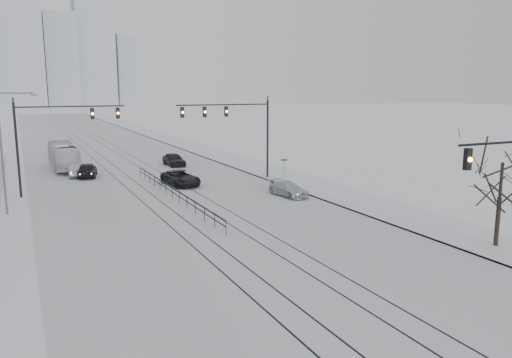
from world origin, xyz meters
name	(u,v)px	position (x,y,z in m)	size (l,w,h in m)	color
road	(111,156)	(0.00, 60.00, 0.01)	(22.00, 260.00, 0.02)	silver
sidewalk_east	(204,150)	(13.50, 60.00, 0.08)	(5.00, 260.00, 0.16)	silver
curb	(188,151)	(11.05, 60.00, 0.06)	(0.10, 260.00, 0.12)	gray
tram_rails	(145,179)	(0.00, 40.00, 0.02)	(5.30, 180.00, 0.01)	black
skyline	(46,46)	(5.02, 273.63, 30.65)	(96.00, 48.00, 72.00)	#A4AAB4
traffic_mast_ne	(237,123)	(8.15, 34.99, 5.76)	(9.60, 0.37, 8.00)	black
traffic_mast_nw	(54,131)	(-8.52, 36.00, 5.57)	(9.10, 0.37, 8.00)	black
street_light_west	(6,144)	(-12.20, 30.00, 5.21)	(2.73, 0.25, 9.00)	#595B60
bare_tree	(502,172)	(13.20, 9.00, 4.49)	(4.40, 4.40, 6.10)	black
median_fence	(172,192)	(0.00, 30.00, 0.53)	(0.06, 24.00, 1.00)	black
street_sign	(284,167)	(11.80, 32.00, 1.61)	(0.70, 0.06, 2.40)	#595B60
sedan_sb_inner	(87,170)	(-5.11, 43.84, 0.77)	(1.81, 4.50, 1.53)	black
sedan_sb_outer	(76,170)	(-6.10, 44.91, 0.72)	(1.52, 4.37, 1.44)	#96999D
sedan_nb_front	(181,178)	(2.35, 35.27, 0.71)	(2.37, 5.13, 1.43)	black
sedan_nb_right	(288,189)	(9.25, 26.58, 0.61)	(1.71, 4.21, 1.22)	#B7BBBF
sedan_nb_far	(174,160)	(5.30, 47.58, 0.77)	(1.81, 4.50, 1.53)	black
box_truck	(63,156)	(-6.84, 50.75, 1.50)	(2.52, 10.76, 3.00)	silver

